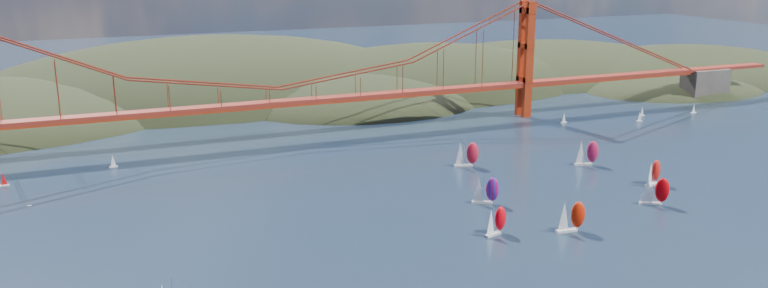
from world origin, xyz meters
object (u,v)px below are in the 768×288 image
racer_0 (495,221)px  racer_1 (571,216)px  racer_2 (654,190)px  racer_4 (653,172)px  racer_rwb (485,190)px  racer_3 (586,152)px  racer_5 (466,154)px

racer_0 → racer_1: bearing=-33.8°
racer_2 → racer_4: (13.88, 16.24, -0.26)m
racer_rwb → racer_1: bearing=-45.3°
racer_rwb → racer_4: bearing=21.1°
racer_2 → racer_4: 21.36m
racer_1 → racer_3: size_ratio=0.96×
racer_2 → racer_3: racer_3 is taller
racer_1 → racer_4: 58.26m
racer_2 → racer_3: 45.51m
racer_0 → racer_2: (59.70, 3.26, 0.54)m
racer_4 → racer_rwb: bearing=151.4°
racer_rwb → racer_3: bearing=48.2°
racer_0 → racer_1: 22.04m
racer_1 → racer_5: size_ratio=0.96×
racer_1 → racer_0: bearing=170.1°
racer_0 → racer_4: size_ratio=0.94×
racer_5 → racer_1: bearing=-78.3°
racer_3 → racer_0: bearing=-131.3°
racer_0 → racer_3: bearing=17.5°
racer_4 → racer_0: bearing=170.8°
racer_1 → racer_3: (46.20, 54.13, 0.20)m
racer_5 → racer_rwb: size_ratio=1.06×
racer_0 → racer_rwb: bearing=48.5°
racer_1 → racer_4: (52.38, 25.51, -0.20)m
racer_0 → racer_1: size_ratio=0.90×
racer_1 → racer_2: 39.60m
racer_4 → racer_5: size_ratio=0.92×
racer_0 → racer_5: bearing=50.7°
racer_2 → racer_5: 69.55m
racer_1 → racer_2: racer_2 is taller
racer_1 → racer_2: bearing=19.5°
racer_0 → racer_4: racer_4 is taller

